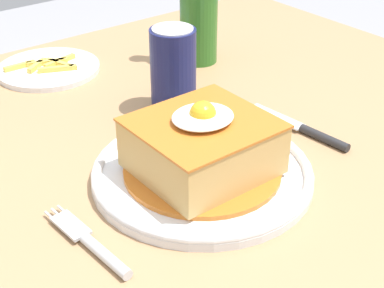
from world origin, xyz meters
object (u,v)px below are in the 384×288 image
at_px(beer_bottle_green, 199,5).
at_px(side_plate_fries, 49,68).
at_px(main_plate, 202,173).
at_px(fork, 94,246).
at_px(soda_can, 173,70).
at_px(knife, 310,132).

relative_size(beer_bottle_green, side_plate_fries, 1.56).
height_order(main_plate, fork, main_plate).
height_order(soda_can, beer_bottle_green, beer_bottle_green).
relative_size(fork, side_plate_fries, 0.83).
xyz_separation_m(knife, beer_bottle_green, (0.04, 0.30, 0.09)).
relative_size(main_plate, fork, 1.88).
bearing_deg(main_plate, fork, -169.23).
height_order(fork, side_plate_fries, side_plate_fries).
bearing_deg(fork, beer_bottle_green, 39.19).
bearing_deg(fork, side_plate_fries, 69.28).
bearing_deg(main_plate, soda_can, 63.80).
bearing_deg(side_plate_fries, main_plate, -89.76).
relative_size(main_plate, soda_can, 2.15).
xyz_separation_m(fork, beer_bottle_green, (0.39, 0.32, 0.09)).
xyz_separation_m(beer_bottle_green, side_plate_fries, (-0.23, 0.12, -0.09)).
distance_m(fork, knife, 0.35).
distance_m(beer_bottle_green, side_plate_fries, 0.27).
distance_m(fork, beer_bottle_green, 0.52).
bearing_deg(soda_can, fork, -141.24).
height_order(knife, beer_bottle_green, beer_bottle_green).
distance_m(knife, beer_bottle_green, 0.31).
relative_size(knife, soda_can, 1.34).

